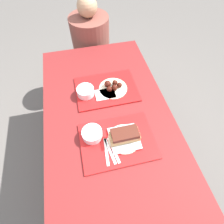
% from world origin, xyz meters
% --- Properties ---
extents(ground_plane, '(12.00, 12.00, 0.00)m').
position_xyz_m(ground_plane, '(0.00, 0.00, 0.00)').
color(ground_plane, '#605B56').
extents(picnic_table, '(0.86, 1.61, 0.78)m').
position_xyz_m(picnic_table, '(0.00, 0.00, 0.68)').
color(picnic_table, maroon).
rests_on(picnic_table, ground_plane).
extents(picnic_bench_far, '(0.81, 0.28, 0.45)m').
position_xyz_m(picnic_bench_far, '(0.00, 1.02, 0.38)').
color(picnic_bench_far, maroon).
rests_on(picnic_bench_far, ground_plane).
extents(tray_near, '(0.45, 0.33, 0.01)m').
position_xyz_m(tray_near, '(0.02, -0.18, 0.78)').
color(tray_near, red).
rests_on(tray_near, picnic_table).
extents(tray_far, '(0.45, 0.33, 0.01)m').
position_xyz_m(tray_far, '(0.04, 0.25, 0.78)').
color(tray_far, red).
rests_on(tray_far, picnic_table).
extents(bowl_coleslaw_near, '(0.12, 0.12, 0.06)m').
position_xyz_m(bowl_coleslaw_near, '(-0.13, -0.11, 0.82)').
color(bowl_coleslaw_near, white).
rests_on(bowl_coleslaw_near, tray_near).
extents(brisket_sandwich_plate, '(0.20, 0.20, 0.09)m').
position_xyz_m(brisket_sandwich_plate, '(0.06, -0.18, 0.82)').
color(brisket_sandwich_plate, beige).
rests_on(brisket_sandwich_plate, tray_near).
extents(plastic_fork_near, '(0.04, 0.17, 0.00)m').
position_xyz_m(plastic_fork_near, '(-0.04, -0.23, 0.79)').
color(plastic_fork_near, white).
rests_on(plastic_fork_near, tray_near).
extents(plastic_knife_near, '(0.05, 0.17, 0.00)m').
position_xyz_m(plastic_knife_near, '(-0.02, -0.23, 0.79)').
color(plastic_knife_near, white).
rests_on(plastic_knife_near, tray_near).
extents(plastic_spoon_near, '(0.03, 0.17, 0.00)m').
position_xyz_m(plastic_spoon_near, '(-0.07, -0.23, 0.79)').
color(plastic_spoon_near, white).
rests_on(plastic_spoon_near, tray_near).
extents(condiment_packet, '(0.04, 0.03, 0.01)m').
position_xyz_m(condiment_packet, '(0.02, -0.10, 0.79)').
color(condiment_packet, teal).
rests_on(condiment_packet, tray_near).
extents(bowl_coleslaw_far, '(0.12, 0.12, 0.06)m').
position_xyz_m(bowl_coleslaw_far, '(-0.12, 0.24, 0.82)').
color(bowl_coleslaw_far, white).
rests_on(bowl_coleslaw_far, tray_far).
extents(wings_plate_far, '(0.21, 0.21, 0.06)m').
position_xyz_m(wings_plate_far, '(0.08, 0.24, 0.81)').
color(wings_plate_far, beige).
rests_on(wings_plate_far, tray_far).
extents(napkin_far, '(0.14, 0.10, 0.01)m').
position_xyz_m(napkin_far, '(0.02, 0.20, 0.79)').
color(napkin_far, white).
rests_on(napkin_far, tray_far).
extents(person_seated_across, '(0.38, 0.38, 0.67)m').
position_xyz_m(person_seated_across, '(0.03, 1.02, 0.72)').
color(person_seated_across, brown).
rests_on(person_seated_across, picnic_bench_far).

